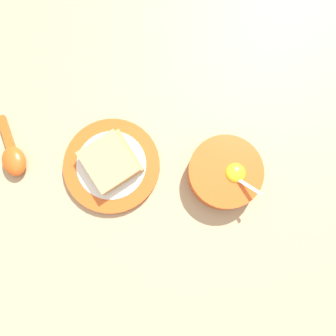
# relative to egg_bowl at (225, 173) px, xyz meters

# --- Properties ---
(ground_plane) EXTENTS (3.00, 3.00, 0.00)m
(ground_plane) POSITION_rel_egg_bowl_xyz_m (0.17, 0.14, -0.03)
(ground_plane) COLOR tan
(egg_bowl) EXTENTS (0.16, 0.16, 0.08)m
(egg_bowl) POSITION_rel_egg_bowl_xyz_m (0.00, 0.00, 0.00)
(egg_bowl) COLOR #DB5119
(egg_bowl) RESTS_ON ground_plane
(toast_plate) EXTENTS (0.22, 0.22, 0.02)m
(toast_plate) POSITION_rel_egg_bowl_xyz_m (0.21, 0.14, -0.02)
(toast_plate) COLOR #DB5119
(toast_plate) RESTS_ON ground_plane
(toast_sandwich) EXTENTS (0.14, 0.13, 0.03)m
(toast_sandwich) POSITION_rel_egg_bowl_xyz_m (0.21, 0.14, 0.00)
(toast_sandwich) COLOR tan
(toast_sandwich) RESTS_ON toast_plate
(soup_spoon) EXTENTS (0.15, 0.10, 0.03)m
(soup_spoon) POSITION_rel_egg_bowl_xyz_m (0.39, 0.27, -0.01)
(soup_spoon) COLOR #DB5119
(soup_spoon) RESTS_ON ground_plane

